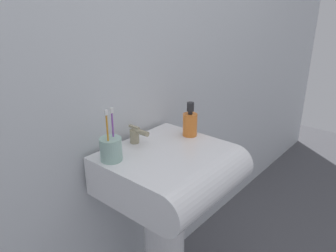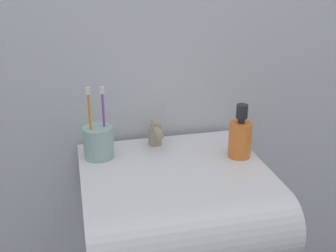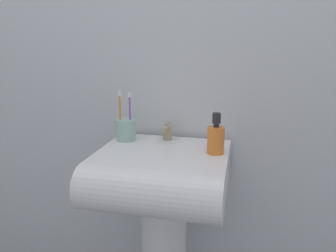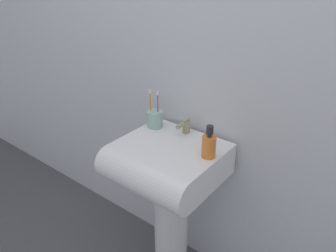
# 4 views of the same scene
# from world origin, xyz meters

# --- Properties ---
(wall_back) EXTENTS (5.00, 0.05, 2.40)m
(wall_back) POSITION_xyz_m (0.00, 0.25, 1.20)
(wall_back) COLOR silver
(wall_back) RESTS_ON ground
(sink_pedestal) EXTENTS (0.19, 0.19, 0.71)m
(sink_pedestal) POSITION_xyz_m (0.00, 0.00, 0.36)
(sink_pedestal) COLOR white
(sink_pedestal) RESTS_ON ground
(sink_basin) EXTENTS (0.50, 0.49, 0.17)m
(sink_basin) POSITION_xyz_m (0.00, -0.06, 0.80)
(sink_basin) COLOR white
(sink_basin) RESTS_ON sink_pedestal
(faucet) EXTENTS (0.04, 0.11, 0.08)m
(faucet) POSITION_xyz_m (-0.02, 0.14, 0.92)
(faucet) COLOR tan
(faucet) RESTS_ON sink_basin
(toothbrush_cup) EXTENTS (0.08, 0.08, 0.21)m
(toothbrush_cup) POSITION_xyz_m (-0.19, 0.10, 0.93)
(toothbrush_cup) COLOR #99BFB2
(toothbrush_cup) RESTS_ON sink_basin
(soap_bottle) EXTENTS (0.07, 0.07, 0.16)m
(soap_bottle) POSITION_xyz_m (0.20, 0.02, 0.94)
(soap_bottle) COLOR orange
(soap_bottle) RESTS_ON sink_basin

